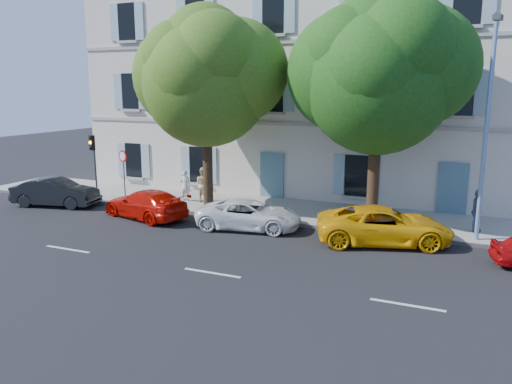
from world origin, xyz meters
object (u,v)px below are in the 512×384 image
at_px(tree_left, 206,83).
at_px(road_sign, 123,164).
at_px(car_white_coupe, 249,215).
at_px(tree_right, 378,81).
at_px(car_dark_sedan, 56,192).
at_px(pedestrian_a, 185,186).
at_px(pedestrian_c, 477,211).
at_px(car_red_coupe, 145,204).
at_px(street_lamp, 487,118).
at_px(traffic_light, 93,153).
at_px(car_yellow_supercar, 384,225).
at_px(pedestrian_b, 203,185).

height_order(tree_left, road_sign, tree_left).
xyz_separation_m(car_white_coupe, road_sign, (-7.74, 1.76, 1.40)).
relative_size(tree_left, road_sign, 3.53).
bearing_deg(tree_right, car_dark_sedan, -170.71).
xyz_separation_m(road_sign, pedestrian_a, (2.88, 1.15, -1.07)).
height_order(road_sign, pedestrian_c, road_sign).
relative_size(car_dark_sedan, car_red_coupe, 0.95).
bearing_deg(street_lamp, tree_right, 167.43).
distance_m(traffic_light, street_lamp, 18.41).
bearing_deg(road_sign, pedestrian_c, 3.35).
relative_size(car_dark_sedan, car_white_coupe, 0.98).
relative_size(car_yellow_supercar, pedestrian_a, 3.22).
bearing_deg(pedestrian_a, car_white_coupe, 142.63).
xyz_separation_m(car_red_coupe, tree_right, (9.65, 2.62, 5.41)).
distance_m(tree_left, pedestrian_a, 5.42).
height_order(street_lamp, pedestrian_b, street_lamp).
relative_size(pedestrian_a, pedestrian_b, 0.89).
height_order(pedestrian_a, pedestrian_c, pedestrian_c).
relative_size(traffic_light, road_sign, 1.27).
relative_size(tree_right, pedestrian_b, 5.22).
distance_m(tree_left, traffic_light, 7.35).
height_order(car_yellow_supercar, traffic_light, traffic_light).
distance_m(car_white_coupe, pedestrian_b, 5.00).
relative_size(pedestrian_b, pedestrian_c, 1.03).
height_order(tree_left, pedestrian_a, tree_left).
bearing_deg(street_lamp, road_sign, 178.97).
distance_m(car_red_coupe, tree_right, 11.37).
bearing_deg(car_yellow_supercar, street_lamp, -86.87).
height_order(pedestrian_a, pedestrian_b, pedestrian_b).
xyz_separation_m(road_sign, street_lamp, (16.47, -0.30, 2.71)).
distance_m(traffic_light, pedestrian_b, 6.00).
relative_size(car_white_coupe, street_lamp, 0.54).
bearing_deg(pedestrian_c, tree_left, 97.72).
height_order(car_red_coupe, road_sign, road_sign).
height_order(car_white_coupe, pedestrian_a, pedestrian_a).
distance_m(car_white_coupe, car_yellow_supercar, 5.51).
distance_m(car_white_coupe, tree_left, 6.54).
relative_size(tree_right, road_sign, 3.58).
bearing_deg(pedestrian_b, pedestrian_c, -168.78).
relative_size(car_red_coupe, street_lamp, 0.55).
xyz_separation_m(tree_left, pedestrian_b, (-0.84, 0.99, -4.95)).
bearing_deg(street_lamp, pedestrian_b, 172.69).
xyz_separation_m(pedestrian_b, pedestrian_c, (12.60, -0.36, -0.02)).
xyz_separation_m(car_white_coupe, pedestrian_c, (8.69, 2.73, 0.40)).
distance_m(car_red_coupe, pedestrian_b, 3.53).
relative_size(tree_right, traffic_light, 2.82).
bearing_deg(car_yellow_supercar, road_sign, 65.25).
bearing_deg(car_dark_sedan, pedestrian_a, -74.95).
distance_m(car_yellow_supercar, tree_left, 10.25).
height_order(tree_left, traffic_light, tree_left).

